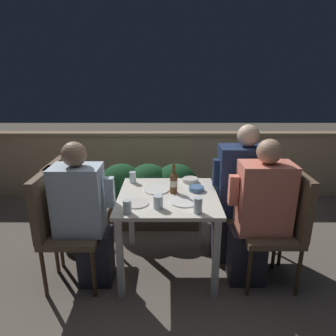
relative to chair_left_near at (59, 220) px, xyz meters
name	(u,v)px	position (x,y,z in m)	size (l,w,h in m)	color
ground_plane	(168,267)	(0.88, 0.17, -0.58)	(16.00, 16.00, 0.00)	#665B51
parapet_wall	(168,164)	(0.88, 1.87, -0.11)	(9.00, 0.18, 0.92)	tan
dining_table	(168,206)	(0.88, 0.17, 0.04)	(0.84, 0.84, 0.72)	silver
planter_hedge	(149,192)	(0.66, 1.00, -0.17)	(1.12, 0.47, 0.73)	brown
chair_left_near	(59,220)	(0.00, 0.00, 0.00)	(0.45, 0.45, 0.97)	brown
person_blue_shirt	(85,216)	(0.21, 0.00, 0.04)	(0.48, 0.26, 1.22)	#282833
chair_left_far	(69,204)	(-0.01, 0.30, 0.00)	(0.45, 0.45, 0.97)	brown
chair_right_near	(284,219)	(1.82, 0.01, 0.00)	(0.45, 0.45, 0.97)	brown
person_coral_top	(258,214)	(1.61, 0.01, 0.05)	(0.49, 0.26, 1.24)	#282833
chair_right_far	(262,202)	(1.74, 0.35, 0.00)	(0.45, 0.45, 0.97)	brown
person_navy_jumper	(240,195)	(1.53, 0.35, 0.07)	(0.52, 0.26, 1.29)	#282833
beer_bottle	(174,182)	(0.93, 0.22, 0.24)	(0.07, 0.07, 0.26)	brown
plate_0	(184,201)	(1.01, 0.04, 0.15)	(0.24, 0.24, 0.01)	white
plate_1	(137,203)	(0.63, -0.01, 0.15)	(0.19, 0.19, 0.01)	silver
plate_2	(157,190)	(0.78, 0.28, 0.15)	(0.22, 0.22, 0.01)	white
bowl_0	(196,188)	(1.13, 0.27, 0.17)	(0.13, 0.13, 0.04)	#4C709E
bowl_1	(190,180)	(1.09, 0.48, 0.17)	(0.15, 0.15, 0.04)	beige
glass_cup_0	(127,207)	(0.58, -0.16, 0.19)	(0.06, 0.06, 0.10)	silver
glass_cup_1	(198,205)	(1.10, -0.16, 0.20)	(0.06, 0.06, 0.12)	silver
glass_cup_2	(133,177)	(0.55, 0.47, 0.19)	(0.06, 0.06, 0.10)	silver
glass_cup_3	(158,202)	(0.81, -0.08, 0.19)	(0.07, 0.07, 0.10)	silver
potted_plant	(56,191)	(-0.36, 0.92, -0.13)	(0.30, 0.30, 0.73)	#9E5638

